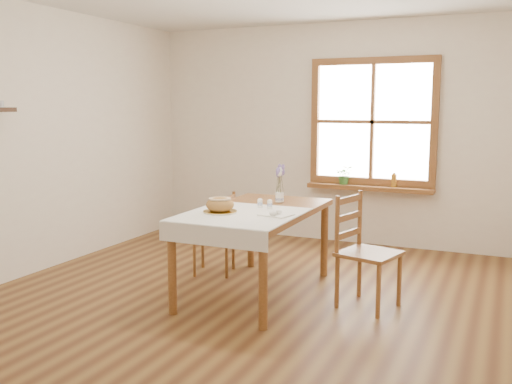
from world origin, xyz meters
TOP-DOWN VIEW (x-y plane):
  - ground at (0.00, 0.00)m, footprint 5.00×5.00m
  - room_walls at (0.00, 0.00)m, footprint 4.60×5.10m
  - window at (0.50, 2.47)m, footprint 1.46×0.08m
  - window_sill at (0.50, 2.40)m, footprint 1.46×0.20m
  - dining_table at (0.00, 0.30)m, footprint 0.90×1.60m
  - table_linen at (0.00, -0.00)m, footprint 0.91×0.99m
  - chair_left at (-0.63, 0.69)m, footprint 0.47×0.46m
  - chair_right at (0.98, 0.36)m, footprint 0.55×0.53m
  - bread_plate at (-0.18, -0.02)m, footprint 0.34×0.34m
  - bread_loaf at (-0.18, -0.02)m, footprint 0.23×0.23m
  - egg_napkin at (0.29, 0.06)m, footprint 0.28×0.25m
  - eggs at (0.29, 0.06)m, footprint 0.21×0.20m
  - salt_shaker at (0.02, 0.33)m, footprint 0.06×0.06m
  - pepper_shaker at (0.12, 0.32)m, footprint 0.05×0.05m
  - flower_vase at (0.06, 0.69)m, footprint 0.09×0.09m
  - lavender_bouquet at (0.06, 0.69)m, footprint 0.14×0.14m
  - potted_plant at (0.20, 2.40)m, footprint 0.26×0.27m
  - amber_bottle at (0.78, 2.40)m, footprint 0.06×0.06m

SIDE VIEW (x-z plane):
  - ground at x=0.00m, z-range 0.00..0.00m
  - chair_left at x=-0.63m, z-range 0.00..0.79m
  - chair_right at x=0.98m, z-range 0.00..0.93m
  - dining_table at x=0.00m, z-range 0.29..1.04m
  - window_sill at x=0.50m, z-range 0.66..0.71m
  - table_linen at x=0.00m, z-range 0.75..0.76m
  - egg_napkin at x=0.29m, z-range 0.76..0.77m
  - bread_plate at x=-0.18m, z-range 0.76..0.77m
  - eggs at x=0.29m, z-range 0.77..0.81m
  - flower_vase at x=0.06m, z-range 0.75..0.84m
  - amber_bottle at x=0.78m, z-range 0.71..0.88m
  - potted_plant at x=0.20m, z-range 0.71..0.89m
  - pepper_shaker at x=0.12m, z-range 0.76..0.84m
  - salt_shaker at x=0.02m, z-range 0.76..0.84m
  - bread_loaf at x=-0.18m, z-range 0.77..0.90m
  - lavender_bouquet at x=0.06m, z-range 0.84..1.10m
  - window at x=0.50m, z-range 0.72..2.18m
  - room_walls at x=0.00m, z-range 0.38..3.03m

